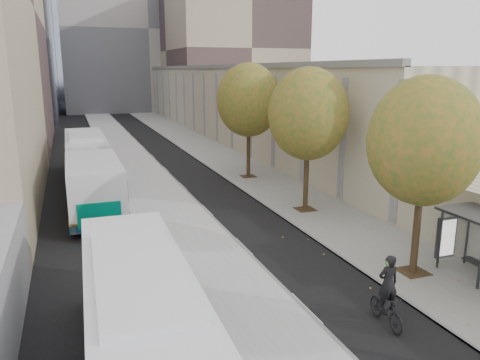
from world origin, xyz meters
name	(u,v)px	position (x,y,z in m)	size (l,w,h in m)	color
bus_platform	(139,173)	(-3.88, 35.00, 0.07)	(4.25, 150.00, 0.15)	#A2A2A2
sidewalk	(237,166)	(4.12, 35.00, 0.04)	(4.75, 150.00, 0.08)	gray
building_tan	(243,97)	(15.50, 64.00, 4.00)	(18.00, 92.00, 8.00)	gray
building_far_block	(141,32)	(6.00, 96.00, 15.00)	(30.00, 18.00, 30.00)	gray
tree_c	(425,141)	(3.60, 13.00, 5.25)	(4.20, 4.20, 7.28)	black
tree_d	(308,114)	(3.60, 22.00, 5.47)	(4.40, 4.40, 7.60)	black
tree_e	(249,100)	(3.60, 31.00, 5.69)	(4.60, 4.60, 7.92)	black
bus_far	(89,166)	(-7.65, 30.60, 1.71)	(2.79, 18.83, 3.14)	silver
cyclist	(387,300)	(0.20, 10.21, 0.87)	(0.71, 1.86, 2.34)	black
distant_car	(90,154)	(-7.18, 41.39, 0.71)	(1.69, 4.19, 1.43)	silver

